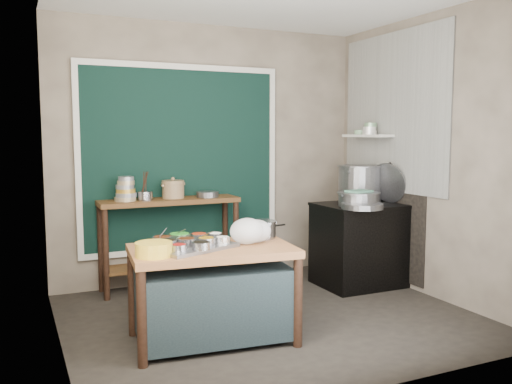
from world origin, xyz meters
name	(u,v)px	position (x,y,z in m)	size (l,w,h in m)	color
floor	(270,318)	(0.00, 0.00, -0.01)	(3.50, 3.00, 0.02)	#28241F
back_wall	(211,154)	(0.00, 1.51, 1.40)	(3.50, 0.02, 2.80)	gray
left_wall	(53,165)	(-1.76, 0.00, 1.40)	(0.02, 3.00, 2.80)	gray
right_wall	(430,156)	(1.76, 0.00, 1.40)	(0.02, 3.00, 2.80)	gray
curtain_panel	(182,159)	(-0.35, 1.47, 1.35)	(2.10, 0.02, 1.90)	black
curtain_frame	(182,159)	(-0.35, 1.46, 1.35)	(2.22, 0.03, 2.02)	beige
tile_panel	(393,113)	(1.74, 0.55, 1.85)	(0.02, 1.70, 1.70)	#B2B2AA
soot_patch	(385,217)	(1.74, 0.65, 0.70)	(0.01, 1.30, 1.30)	black
wall_shelf	(368,136)	(1.63, 0.85, 1.60)	(0.22, 0.70, 0.03)	beige
prep_table	(213,294)	(-0.65, -0.30, 0.38)	(1.25, 0.72, 0.75)	#9A6038
back_counter	(170,244)	(-0.55, 1.28, 0.47)	(1.45, 0.40, 0.95)	#513417
stove_block	(361,246)	(1.35, 0.55, 0.42)	(0.90, 0.68, 0.85)	black
stove_top	(362,205)	(1.35, 0.55, 0.86)	(0.92, 0.69, 0.03)	black
condiment_tray	(191,247)	(-0.81, -0.28, 0.76)	(0.62, 0.44, 0.03)	gray
condiment_bowls	(188,241)	(-0.83, -0.26, 0.81)	(0.58, 0.48, 0.07)	gray
yellow_basin	(154,249)	(-1.14, -0.43, 0.80)	(0.27, 0.27, 0.10)	gold
saucepan	(261,229)	(-0.15, -0.12, 0.82)	(0.27, 0.27, 0.15)	gray
plastic_bag_a	(247,231)	(-0.36, -0.31, 0.85)	(0.28, 0.24, 0.21)	white
plastic_bag_b	(256,231)	(-0.26, -0.28, 0.84)	(0.25, 0.21, 0.19)	white
bowl_stack	(126,190)	(-1.00, 1.27, 1.06)	(0.22, 0.22, 0.25)	tan
utensil_cup	(145,196)	(-0.81, 1.25, 1.00)	(0.15, 0.15, 0.09)	gray
ceramic_crock	(173,190)	(-0.50, 1.32, 1.03)	(0.25, 0.25, 0.17)	olive
wide_bowl	(207,194)	(-0.14, 1.25, 0.98)	(0.24, 0.24, 0.06)	gray
stock_pot	(360,183)	(1.47, 0.77, 1.08)	(0.51, 0.51, 0.40)	gray
pot_lid	(388,183)	(1.65, 0.50, 1.10)	(0.44, 0.44, 0.02)	gray
steamer	(359,199)	(1.21, 0.40, 0.95)	(0.45, 0.45, 0.15)	gray
green_cloth	(359,191)	(1.21, 0.40, 1.04)	(0.24, 0.18, 0.02)	#4C876A
shallow_pan	(362,206)	(1.13, 0.23, 0.91)	(0.42, 0.42, 0.05)	gray
shelf_bowl_stack	(370,129)	(1.63, 0.81, 1.68)	(0.16, 0.16, 0.13)	silver
shelf_bowl_green	(360,132)	(1.63, 0.99, 1.64)	(0.14, 0.14, 0.05)	gray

